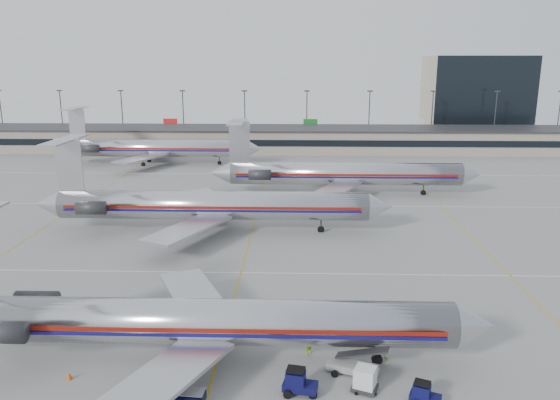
{
  "coord_description": "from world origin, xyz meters",
  "views": [
    {
      "loc": [
        6.2,
        -47.3,
        22.92
      ],
      "look_at": [
        3.92,
        25.78,
        4.5
      ],
      "focal_mm": 35.0,
      "sensor_mm": 36.0,
      "label": 1
    }
  ],
  "objects_px": {
    "jet_foreground": "(192,321)",
    "uld_container": "(365,379)",
    "belt_loader": "(354,365)",
    "jet_second_row": "(206,205)",
    "tug_center": "(298,383)"
  },
  "relations": [
    {
      "from": "jet_foreground",
      "to": "uld_container",
      "type": "xyz_separation_m",
      "value": [
        13.07,
        -3.72,
        -2.51
      ]
    },
    {
      "from": "jet_foreground",
      "to": "tug_center",
      "type": "xyz_separation_m",
      "value": [
        8.28,
        -4.27,
        -2.53
      ]
    },
    {
      "from": "belt_loader",
      "to": "tug_center",
      "type": "bearing_deg",
      "value": -127.1
    },
    {
      "from": "jet_second_row",
      "to": "tug_center",
      "type": "relative_size",
      "value": 19.01
    },
    {
      "from": "jet_foreground",
      "to": "jet_second_row",
      "type": "distance_m",
      "value": 34.49
    },
    {
      "from": "uld_container",
      "to": "belt_loader",
      "type": "height_order",
      "value": "belt_loader"
    },
    {
      "from": "jet_second_row",
      "to": "uld_container",
      "type": "bearing_deg",
      "value": -65.13
    },
    {
      "from": "jet_foreground",
      "to": "belt_loader",
      "type": "xyz_separation_m",
      "value": [
        12.53,
        -1.44,
        -2.78
      ]
    },
    {
      "from": "belt_loader",
      "to": "uld_container",
      "type": "bearing_deg",
      "value": -57.28
    },
    {
      "from": "tug_center",
      "to": "jet_foreground",
      "type": "bearing_deg",
      "value": 163.64
    },
    {
      "from": "jet_second_row",
      "to": "jet_foreground",
      "type": "bearing_deg",
      "value": -82.51
    },
    {
      "from": "jet_foreground",
      "to": "jet_second_row",
      "type": "xyz_separation_m",
      "value": [
        -4.5,
        34.19,
        0.36
      ]
    },
    {
      "from": "uld_container",
      "to": "belt_loader",
      "type": "distance_m",
      "value": 2.35
    },
    {
      "from": "jet_foreground",
      "to": "tug_center",
      "type": "height_order",
      "value": "jet_foreground"
    },
    {
      "from": "jet_foreground",
      "to": "uld_container",
      "type": "relative_size",
      "value": 21.14
    }
  ]
}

